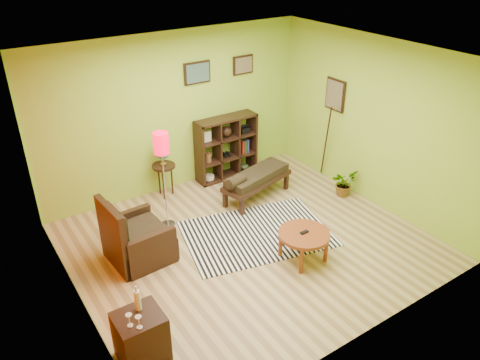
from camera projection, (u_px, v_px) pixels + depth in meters
ground at (248, 243)px, 7.13m from camera, size 5.00×5.00×0.00m
room_shell at (243, 134)px, 6.24m from camera, size 5.04×4.54×2.82m
zebra_rug at (257, 233)px, 7.34m from camera, size 2.51×1.98×0.01m
coffee_table at (304, 236)px, 6.61m from camera, size 0.73×0.73×0.47m
armchair at (135, 241)px, 6.64m from camera, size 0.88×0.89×1.01m
side_cabinet at (141, 336)px, 5.09m from camera, size 0.51×0.46×0.92m
floor_lamp at (162, 152)px, 6.93m from camera, size 0.24×0.24×1.61m
globe_table at (163, 158)px, 8.05m from camera, size 0.41×0.41×0.99m
cube_shelf at (227, 148)px, 8.78m from camera, size 1.20×0.35×1.20m
bench at (256, 178)px, 8.12m from camera, size 1.44×0.80×0.63m
potted_plant at (343, 186)px, 8.34m from camera, size 0.52×0.55×0.37m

